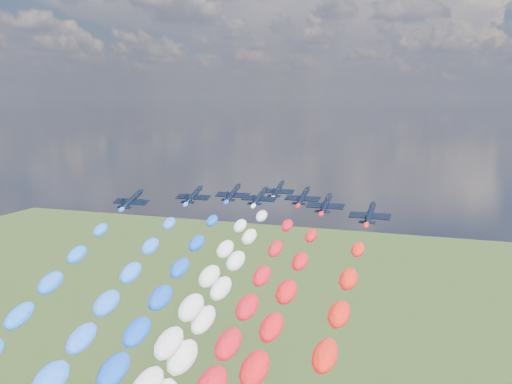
% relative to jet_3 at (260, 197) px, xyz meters
% --- Properties ---
extents(jet_0, '(9.38, 12.74, 6.46)m').
position_rel_jet_3_xyz_m(jet_0, '(-29.07, -15.63, 0.00)').
color(jet_0, black).
extents(jet_1, '(9.41, 12.76, 6.46)m').
position_rel_jet_3_xyz_m(jet_1, '(-17.38, -3.64, 0.00)').
color(jet_1, black).
extents(jet_2, '(9.55, 12.86, 6.46)m').
position_rel_jet_3_xyz_m(jet_2, '(-8.81, 3.24, 0.00)').
color(jet_2, black).
extents(jet_3, '(9.60, 12.89, 6.46)m').
position_rel_jet_3_xyz_m(jet_3, '(0.00, 0.00, 0.00)').
color(jet_3, black).
extents(jet_4, '(9.48, 12.81, 6.46)m').
position_rel_jet_3_xyz_m(jet_4, '(0.74, 13.71, 0.00)').
color(jet_4, black).
extents(jet_5, '(9.44, 12.78, 6.46)m').
position_rel_jet_3_xyz_m(jet_5, '(10.70, 3.99, 0.00)').
color(jet_5, black).
extents(jet_6, '(9.49, 12.82, 6.46)m').
position_rel_jet_3_xyz_m(jet_6, '(18.91, -4.79, 0.00)').
color(jet_6, black).
extents(jet_7, '(9.26, 12.65, 6.46)m').
position_rel_jet_3_xyz_m(jet_7, '(31.26, -14.08, 0.00)').
color(jet_7, black).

